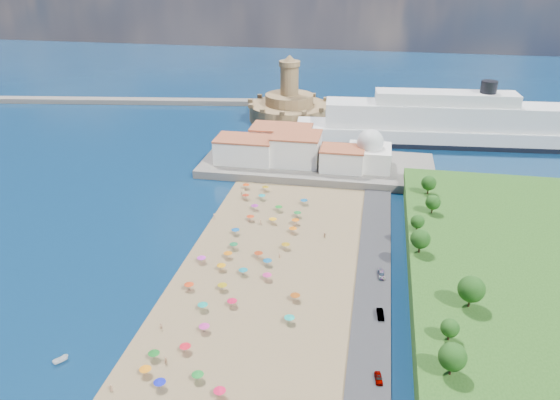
# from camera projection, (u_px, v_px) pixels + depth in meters

# --- Properties ---
(ground) EXTENTS (700.00, 700.00, 0.00)m
(ground) POSITION_uv_depth(u_px,v_px,m) (250.00, 262.00, 151.22)
(ground) COLOR #071938
(ground) RESTS_ON ground
(terrace) EXTENTS (90.00, 36.00, 3.00)m
(terrace) POSITION_uv_depth(u_px,v_px,m) (317.00, 166.00, 214.09)
(terrace) COLOR #59544C
(terrace) RESTS_ON ground
(jetty) EXTENTS (18.00, 70.00, 2.40)m
(jetty) POSITION_uv_depth(u_px,v_px,m) (278.00, 136.00, 249.04)
(jetty) COLOR #59544C
(jetty) RESTS_ON ground
(breakwater) EXTENTS (199.03, 34.77, 2.60)m
(breakwater) POSITION_uv_depth(u_px,v_px,m) (121.00, 101.00, 305.18)
(breakwater) COLOR #59544C
(breakwater) RESTS_ON ground
(waterfront_buildings) EXTENTS (57.00, 29.00, 11.00)m
(waterfront_buildings) POSITION_uv_depth(u_px,v_px,m) (285.00, 148.00, 214.11)
(waterfront_buildings) COLOR silver
(waterfront_buildings) RESTS_ON terrace
(domed_building) EXTENTS (16.00, 16.00, 15.00)m
(domed_building) POSITION_uv_depth(u_px,v_px,m) (370.00, 153.00, 205.89)
(domed_building) COLOR silver
(domed_building) RESTS_ON terrace
(fortress) EXTENTS (40.00, 40.00, 32.40)m
(fortress) POSITION_uv_depth(u_px,v_px,m) (289.00, 107.00, 273.51)
(fortress) COLOR #A17F50
(fortress) RESTS_ON ground
(cruise_ship) EXTENTS (130.43, 29.35, 28.23)m
(cruise_ship) POSITION_uv_depth(u_px,v_px,m) (443.00, 125.00, 239.74)
(cruise_ship) COLOR black
(cruise_ship) RESTS_ON ground
(beach_parasols) EXTENTS (31.69, 115.06, 2.20)m
(beach_parasols) POSITION_uv_depth(u_px,v_px,m) (240.00, 267.00, 144.87)
(beach_parasols) COLOR gray
(beach_parasols) RESTS_ON beach
(beachgoers) EXTENTS (37.47, 96.84, 1.83)m
(beachgoers) POSITION_uv_depth(u_px,v_px,m) (241.00, 260.00, 150.34)
(beachgoers) COLOR tan
(beachgoers) RESTS_ON beach
(parked_cars) EXTENTS (2.34, 42.75, 1.37)m
(parked_cars) POSITION_uv_depth(u_px,v_px,m) (380.00, 309.00, 129.44)
(parked_cars) COLOR gray
(parked_cars) RESTS_ON promenade
(hillside_trees) EXTENTS (15.51, 107.48, 7.72)m
(hillside_trees) POSITION_uv_depth(u_px,v_px,m) (443.00, 270.00, 129.22)
(hillside_trees) COLOR #382314
(hillside_trees) RESTS_ON hillside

